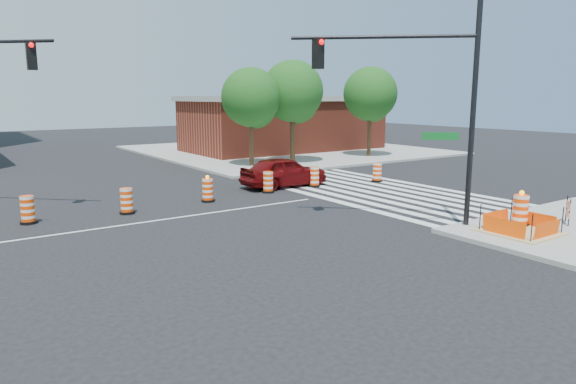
# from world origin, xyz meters

# --- Properties ---
(ground) EXTENTS (120.00, 120.00, 0.00)m
(ground) POSITION_xyz_m (0.00, 0.00, 0.00)
(ground) COLOR black
(ground) RESTS_ON ground
(sidewalk_ne) EXTENTS (22.00, 22.00, 0.15)m
(sidewalk_ne) POSITION_xyz_m (18.00, 18.00, 0.07)
(sidewalk_ne) COLOR gray
(sidewalk_ne) RESTS_ON ground
(crosswalk_east) EXTENTS (6.75, 13.50, 0.01)m
(crosswalk_east) POSITION_xyz_m (10.95, 0.00, 0.01)
(crosswalk_east) COLOR silver
(crosswalk_east) RESTS_ON ground
(lane_centerline) EXTENTS (14.00, 0.12, 0.01)m
(lane_centerline) POSITION_xyz_m (0.00, 0.00, 0.01)
(lane_centerline) COLOR silver
(lane_centerline) RESTS_ON ground
(excavation_pit) EXTENTS (2.20, 2.20, 0.90)m
(excavation_pit) POSITION_xyz_m (9.00, -9.00, 0.22)
(excavation_pit) COLOR tan
(excavation_pit) RESTS_ON ground
(brick_storefront) EXTENTS (16.50, 8.50, 4.60)m
(brick_storefront) POSITION_xyz_m (18.00, 18.00, 2.32)
(brick_storefront) COLOR maroon
(brick_storefront) RESTS_ON ground
(red_coupe) EXTENTS (4.61, 1.94, 1.56)m
(red_coupe) POSITION_xyz_m (8.00, 3.35, 0.78)
(red_coupe) COLOR #5A0708
(red_coupe) RESTS_ON ground
(signal_pole_se) EXTENTS (4.77, 4.20, 8.22)m
(signal_pole_se) POSITION_xyz_m (7.13, -6.20, 5.04)
(signal_pole_se) COLOR black
(signal_pole_se) RESTS_ON ground
(pit_drum) EXTENTS (0.64, 0.64, 1.25)m
(pit_drum) POSITION_xyz_m (9.76, -8.51, 0.67)
(pit_drum) COLOR black
(pit_drum) RESTS_ON ground
(barricade) EXTENTS (0.69, 0.48, 0.95)m
(barricade) POSITION_xyz_m (11.44, -9.29, 0.67)
(barricade) COLOR #FA4105
(barricade) RESTS_ON ground
(tree_north_c) EXTENTS (3.77, 3.77, 6.40)m
(tree_north_c) POSITION_xyz_m (10.31, 10.41, 4.30)
(tree_north_c) COLOR #382314
(tree_north_c) RESTS_ON ground
(tree_north_d) EXTENTS (4.10, 4.10, 6.96)m
(tree_north_d) POSITION_xyz_m (13.43, 10.24, 4.67)
(tree_north_d) COLOR #382314
(tree_north_d) RESTS_ON ground
(tree_north_e) EXTENTS (3.98, 3.98, 6.76)m
(tree_north_e) POSITION_xyz_m (20.42, 10.17, 4.54)
(tree_north_e) COLOR #382314
(tree_north_e) RESTS_ON ground
(median_drum_2) EXTENTS (0.60, 0.60, 1.02)m
(median_drum_2) POSITION_xyz_m (-4.05, 2.22, 0.48)
(median_drum_2) COLOR black
(median_drum_2) RESTS_ON ground
(median_drum_3) EXTENTS (0.60, 0.60, 1.02)m
(median_drum_3) POSITION_xyz_m (-0.59, 1.77, 0.48)
(median_drum_3) COLOR black
(median_drum_3) RESTS_ON ground
(median_drum_4) EXTENTS (0.60, 0.60, 1.18)m
(median_drum_4) POSITION_xyz_m (3.08, 2.09, 0.49)
(median_drum_4) COLOR black
(median_drum_4) RESTS_ON ground
(median_drum_5) EXTENTS (0.60, 0.60, 1.02)m
(median_drum_5) POSITION_xyz_m (6.44, 2.42, 0.48)
(median_drum_5) COLOR black
(median_drum_5) RESTS_ON ground
(median_drum_6) EXTENTS (0.60, 0.60, 1.02)m
(median_drum_6) POSITION_xyz_m (9.28, 2.46, 0.48)
(median_drum_6) COLOR black
(median_drum_6) RESTS_ON ground
(median_drum_7) EXTENTS (0.60, 0.60, 1.02)m
(median_drum_7) POSITION_xyz_m (13.05, 1.76, 0.48)
(median_drum_7) COLOR black
(median_drum_7) RESTS_ON ground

